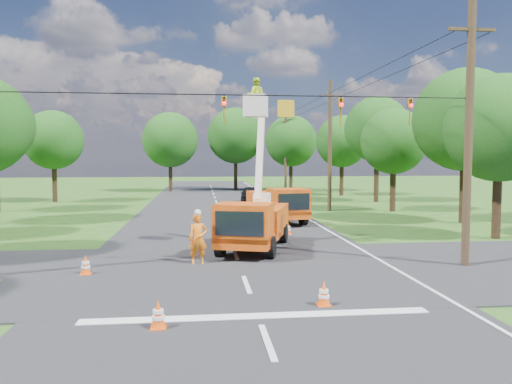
{
  "coord_description": "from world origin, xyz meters",
  "views": [
    {
      "loc": [
        -1.45,
        -15.65,
        4.12
      ],
      "look_at": [
        0.97,
        5.93,
        2.6
      ],
      "focal_mm": 35.0,
      "sensor_mm": 36.0,
      "label": 1
    }
  ],
  "objects": [
    {
      "name": "stop_bar",
      "position": [
        0.0,
        -3.2,
        0.0
      ],
      "size": [
        9.0,
        0.45,
        0.02
      ],
      "primitive_type": "cube",
      "color": "silver",
      "rests_on": "ground"
    },
    {
      "name": "tree_right_c",
      "position": [
        13.2,
        21.0,
        5.31
      ],
      "size": [
        5.0,
        5.0,
        7.83
      ],
      "color": "#382616",
      "rests_on": "ground"
    },
    {
      "name": "edge_line",
      "position": [
        5.6,
        20.0,
        0.0
      ],
      "size": [
        0.12,
        90.0,
        0.02
      ],
      "primitive_type": "cube",
      "color": "silver",
      "rests_on": "ground"
    },
    {
      "name": "road_cross",
      "position": [
        0.0,
        2.0,
        0.0
      ],
      "size": [
        56.0,
        10.0,
        0.07
      ],
      "primitive_type": "cube",
      "color": "black",
      "rests_on": "ground"
    },
    {
      "name": "pole_right_mid",
      "position": [
        8.5,
        22.0,
        5.11
      ],
      "size": [
        1.8,
        0.3,
        10.0
      ],
      "color": "#4C3823",
      "rests_on": "ground"
    },
    {
      "name": "traffic_cone_1",
      "position": [
        1.92,
        -2.44,
        0.36
      ],
      "size": [
        0.38,
        0.38,
        0.71
      ],
      "color": "#FF560D",
      "rests_on": "ground"
    },
    {
      "name": "pole_right_far",
      "position": [
        8.5,
        42.0,
        5.11
      ],
      "size": [
        1.8,
        0.3,
        10.0
      ],
      "color": "#4C3823",
      "rests_on": "ground"
    },
    {
      "name": "traffic_cone_2",
      "position": [
        1.09,
        7.01,
        0.36
      ],
      "size": [
        0.38,
        0.38,
        0.71
      ],
      "color": "#FF560D",
      "rests_on": "ground"
    },
    {
      "name": "traffic_cone_4",
      "position": [
        -5.46,
        2.1,
        0.36
      ],
      "size": [
        0.38,
        0.38,
        0.71
      ],
      "color": "#FF560D",
      "rests_on": "ground"
    },
    {
      "name": "tree_right_e",
      "position": [
        13.8,
        37.0,
        5.81
      ],
      "size": [
        5.6,
        5.6,
        8.63
      ],
      "color": "#382616",
      "rests_on": "ground"
    },
    {
      "name": "second_truck",
      "position": [
        3.37,
        15.19,
        1.18
      ],
      "size": [
        3.35,
        6.35,
        2.26
      ],
      "rotation": [
        0.0,
        0.0,
        0.2
      ],
      "color": "#E85D10",
      "rests_on": "ground"
    },
    {
      "name": "tree_right_d",
      "position": [
        14.8,
        29.0,
        6.68
      ],
      "size": [
        6.0,
        6.0,
        9.7
      ],
      "color": "#382616",
      "rests_on": "ground"
    },
    {
      "name": "bucket_truck",
      "position": [
        0.88,
        6.1,
        1.6
      ],
      "size": [
        3.91,
        6.42,
        7.63
      ],
      "rotation": [
        0.0,
        0.0,
        -0.3
      ],
      "color": "#E85D10",
      "rests_on": "ground"
    },
    {
      "name": "distant_car",
      "position": [
        3.07,
        29.23,
        0.74
      ],
      "size": [
        2.15,
        4.5,
        1.48
      ],
      "primitive_type": "imported",
      "rotation": [
        0.0,
        0.0,
        -0.09
      ],
      "color": "black",
      "rests_on": "ground"
    },
    {
      "name": "traffic_cone_6",
      "position": [
        3.6,
        16.74,
        0.36
      ],
      "size": [
        0.38,
        0.38,
        0.71
      ],
      "color": "#FF560D",
      "rests_on": "ground"
    },
    {
      "name": "tree_far_b",
      "position": [
        3.0,
        47.0,
        6.81
      ],
      "size": [
        7.0,
        7.0,
        10.32
      ],
      "color": "#382616",
      "rests_on": "ground"
    },
    {
      "name": "traffic_cone_3",
      "position": [
        3.15,
        10.21,
        0.36
      ],
      "size": [
        0.38,
        0.38,
        0.71
      ],
      "color": "#FF560D",
      "rests_on": "ground"
    },
    {
      "name": "tree_left_f",
      "position": [
        -14.8,
        32.0,
        5.69
      ],
      "size": [
        5.4,
        5.4,
        8.4
      ],
      "color": "#382616",
      "rests_on": "ground"
    },
    {
      "name": "ground_worker",
      "position": [
        -1.55,
        3.43,
        0.99
      ],
      "size": [
        0.78,
        0.57,
        1.98
      ],
      "primitive_type": "imported",
      "rotation": [
        0.0,
        0.0,
        0.14
      ],
      "color": "orange",
      "rests_on": "ground"
    },
    {
      "name": "signal_span",
      "position": [
        2.23,
        1.99,
        5.88
      ],
      "size": [
        18.0,
        0.29,
        1.07
      ],
      "color": "black",
      "rests_on": "ground"
    },
    {
      "name": "tree_right_b",
      "position": [
        15.0,
        14.0,
        6.43
      ],
      "size": [
        6.4,
        6.4,
        9.65
      ],
      "color": "#382616",
      "rests_on": "ground"
    },
    {
      "name": "road_main",
      "position": [
        0.0,
        20.0,
        0.0
      ],
      "size": [
        12.0,
        100.0,
        0.06
      ],
      "primitive_type": "cube",
      "color": "black",
      "rests_on": "ground"
    },
    {
      "name": "tree_far_a",
      "position": [
        -5.0,
        45.0,
        6.19
      ],
      "size": [
        6.6,
        6.6,
        9.5
      ],
      "color": "#382616",
      "rests_on": "ground"
    },
    {
      "name": "pole_right_near",
      "position": [
        8.5,
        2.0,
        5.11
      ],
      "size": [
        1.8,
        0.3,
        10.0
      ],
      "color": "#4C3823",
      "rests_on": "ground"
    },
    {
      "name": "tree_far_c",
      "position": [
        9.5,
        44.0,
        6.06
      ],
      "size": [
        6.2,
        6.2,
        9.18
      ],
      "color": "#382616",
      "rests_on": "ground"
    },
    {
      "name": "ground",
      "position": [
        0.0,
        20.0,
        0.0
      ],
      "size": [
        140.0,
        140.0,
        0.0
      ],
      "primitive_type": "plane",
      "color": "#284F17",
      "rests_on": "ground"
    },
    {
      "name": "tree_right_a",
      "position": [
        13.5,
        8.0,
        5.56
      ],
      "size": [
        5.4,
        5.4,
        8.28
      ],
      "color": "#382616",
      "rests_on": "ground"
    },
    {
      "name": "traffic_cone_0",
      "position": [
        -2.47,
        -3.78,
        0.36
      ],
      "size": [
        0.38,
        0.38,
        0.71
      ],
      "color": "#FF560D",
      "rests_on": "ground"
    }
  ]
}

